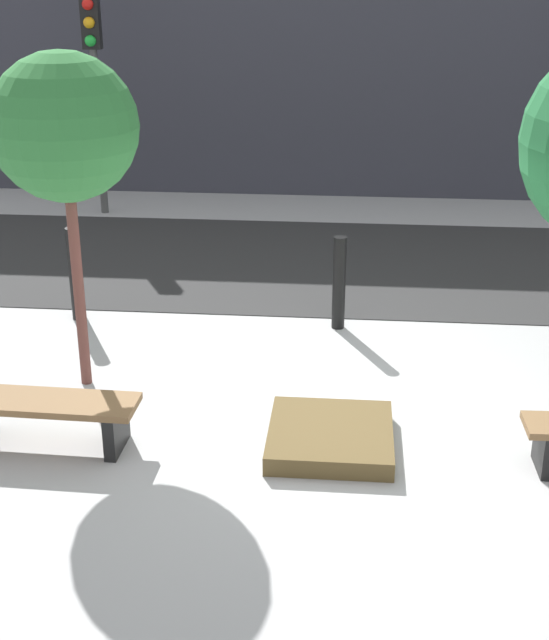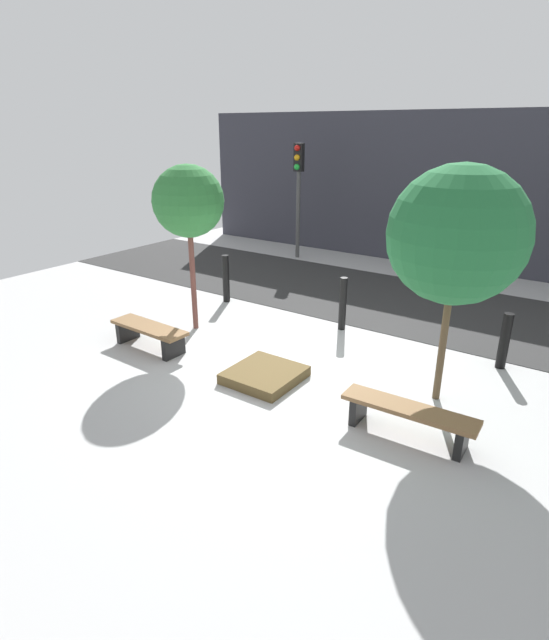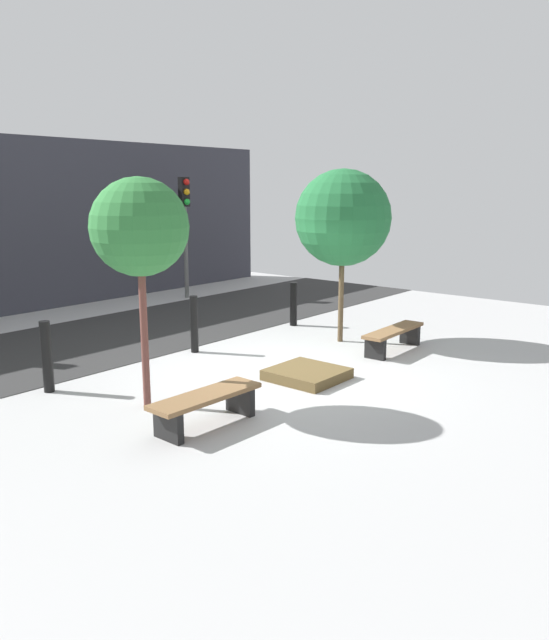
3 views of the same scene
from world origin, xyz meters
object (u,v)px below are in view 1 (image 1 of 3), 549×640
Objects in this scene: traffic_light_west at (94,65)px; planter_bed at (330,437)px; bollard_far_left at (76,274)px; bench_left at (44,412)px; tree_behind_left_bench at (64,129)px; bollard_left at (339,283)px.

planter_bed is at bearing -61.16° from traffic_light_west.
planter_bed is at bearing -41.21° from bollard_far_left.
traffic_light_west reaches higher than bench_left.
bench_left is at bearing -175.29° from planter_bed.
tree_behind_left_bench reaches higher than planter_bed.
traffic_light_west is (-0.91, 4.46, 1.77)m from bollard_far_left.
bollard_left is at bearing 90.00° from planter_bed.
bollard_left is 6.18m from traffic_light_west.
traffic_light_west reaches higher than planter_bed.
tree_behind_left_bench is 2.59m from bollard_far_left.
bench_left is 1.48× the size of planter_bed.
bollard_far_left is at bearing 138.79° from planter_bed.
tree_behind_left_bench is 6.26m from traffic_light_west.
tree_behind_left_bench is 0.95× the size of traffic_light_west.
bollard_left is (2.98, 0.00, -0.01)m from bollard_far_left.
bollard_far_left is at bearing 102.79° from bench_left.
bench_left is 1.49× the size of bollard_far_left.
tree_behind_left_bench reaches higher than bollard_far_left.
bollard_left is 0.32× the size of traffic_light_west.
traffic_light_west is (-3.89, 7.07, 2.23)m from planter_bed.
bollard_far_left is at bearing 108.92° from tree_behind_left_bench.
bollard_left is at bearing -48.89° from traffic_light_west.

